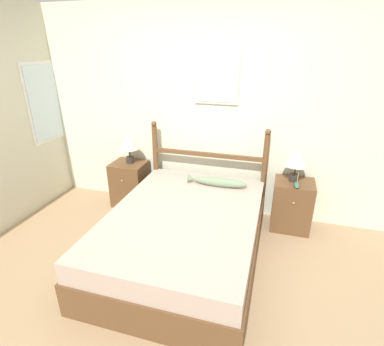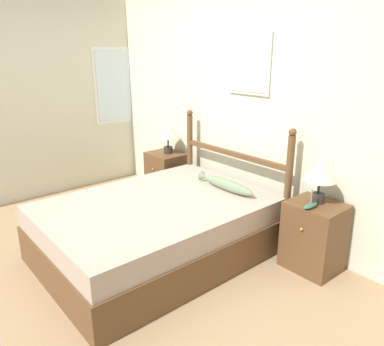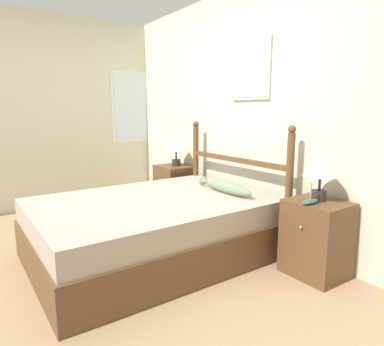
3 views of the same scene
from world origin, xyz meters
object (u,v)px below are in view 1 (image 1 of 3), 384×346
Objects in this scene: table_lamp_right at (297,159)px; model_boat at (297,185)px; bed at (184,235)px; nightstand_left at (130,184)px; nightstand_right at (292,205)px; fish_pillow at (217,182)px; table_lamp_left at (129,143)px.

table_lamp_right is 0.29m from model_boat.
nightstand_left is (-1.06, 0.90, 0.04)m from bed.
nightstand_right is (2.13, 0.00, 0.00)m from nightstand_left.
fish_pillow is at bearing -166.59° from nightstand_right.
table_lamp_right is at bearing -0.03° from table_lamp_left.
model_boat is at bearing 5.52° from fish_pillow.
fish_pillow is at bearing -164.92° from table_lamp_right.
table_lamp_left reaches higher than fish_pillow.
bed is 5.29× the size of table_lamp_left.
model_boat is (0.01, -0.12, 0.33)m from nightstand_right.
nightstand_left is 0.87× the size of fish_pillow.
nightstand_left is at bearing 176.72° from model_boat.
table_lamp_left and table_lamp_right have the same top height.
nightstand_left is 1.00× the size of nightstand_right.
nightstand_right is 1.58× the size of table_lamp_left.
nightstand_left is at bearing -128.72° from table_lamp_left.
nightstand_left is at bearing 170.61° from fish_pillow.
bed is 1.52m from table_lamp_right.
nightstand_left and nightstand_right have the same top height.
bed is 2.90× the size of fish_pillow.
bed is at bearing -144.24° from model_boat.
table_lamp_left is 2.09m from table_lamp_right.
model_boat is (2.14, -0.12, 0.33)m from nightstand_left.
nightstand_right is 0.87× the size of fish_pillow.
table_lamp_left is at bearing 179.37° from nightstand_right.
nightstand_left is 1.30m from fish_pillow.
nightstand_right is 1.58× the size of table_lamp_right.
nightstand_left is at bearing 180.00° from nightstand_right.
fish_pillow is at bearing 74.38° from bed.
nightstand_right is at bearing 13.41° from fish_pillow.
table_lamp_left is (-2.11, 0.02, 0.58)m from nightstand_right.
bed is at bearing -41.35° from table_lamp_left.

